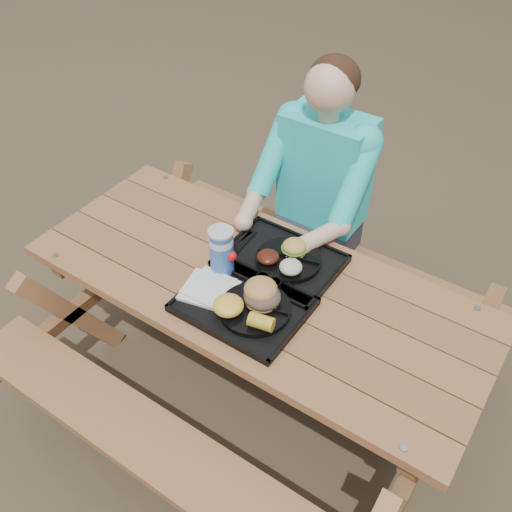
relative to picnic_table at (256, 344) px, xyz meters
The scene contains 18 objects.
ground 0.38m from the picnic_table, ahead, with size 60.00×60.00×0.00m, color #999999.
picnic_table is the anchor object (origin of this frame).
tray_near 0.41m from the picnic_table, 74.61° to the right, with size 0.45×0.35×0.02m, color black.
tray_far 0.41m from the picnic_table, 79.84° to the left, with size 0.45×0.35×0.02m, color black.
plate_near 0.44m from the picnic_table, 57.07° to the right, with size 0.26×0.26×0.02m, color black.
plate_far 0.43m from the picnic_table, 69.56° to the left, with size 0.26×0.26×0.02m, color black.
napkin_stack 0.45m from the picnic_table, 125.27° to the right, with size 0.17×0.17×0.02m, color silver.
soda_cup 0.51m from the picnic_table, 164.94° to the right, with size 0.09×0.09×0.18m, color #164AA7.
condiment_bbq 0.41m from the picnic_table, ahead, with size 0.05×0.05×0.03m, color #340507.
condiment_mustard 0.42m from the picnic_table, ahead, with size 0.05×0.05×0.03m, color yellow.
sandwich 0.50m from the picnic_table, 47.20° to the right, with size 0.13×0.13×0.13m, color #C08843, non-canonical shape.
mac_cheese 0.49m from the picnic_table, 82.87° to the right, with size 0.11×0.11×0.06m, color yellow.
corn_cob 0.52m from the picnic_table, 51.93° to the right, with size 0.09×0.09×0.05m, color gold, non-canonical shape.
cutlery_far 0.45m from the picnic_table, 138.99° to the left, with size 0.03×0.17×0.01m, color black.
burger 0.50m from the picnic_table, 73.54° to the left, with size 0.10×0.10×0.09m, color gold, non-canonical shape.
baked_beans 0.44m from the picnic_table, 91.78° to the left, with size 0.09×0.09×0.04m, color #47170E.
potato_salad 0.46m from the picnic_table, 38.85° to the left, with size 0.09×0.09×0.05m, color beige.
diner 0.70m from the picnic_table, 96.74° to the left, with size 0.48×0.84×1.28m, color #1B8BBD, non-canonical shape.
Camera 1 is at (0.88, -1.29, 2.28)m, focal length 40.00 mm.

